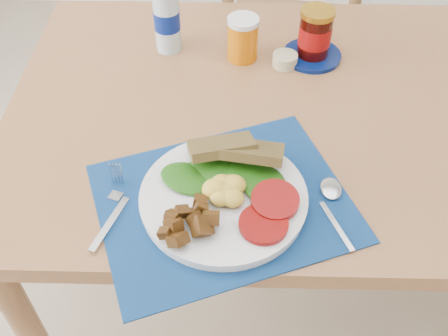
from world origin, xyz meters
name	(u,v)px	position (x,y,z in m)	size (l,w,h in m)	color
table	(312,132)	(0.00, 0.20, 0.67)	(1.40, 0.90, 0.75)	brown
chair_far	(291,8)	(0.00, 0.88, 0.60)	(0.51, 0.49, 1.21)	brown
placemat	(224,202)	(-0.20, -0.09, 0.75)	(0.46, 0.36, 0.00)	black
breakfast_plate	(220,196)	(-0.21, -0.10, 0.78)	(0.31, 0.31, 0.07)	silver
fork	(114,206)	(-0.41, -0.11, 0.76)	(0.06, 0.19, 0.00)	#B2B5BA
spoon	(332,201)	(0.00, -0.09, 0.76)	(0.05, 0.17, 0.01)	#B2B5BA
water_bottle	(166,14)	(-0.35, 0.42, 0.85)	(0.06, 0.06, 0.22)	#ADBFCC
juice_glass	(243,40)	(-0.17, 0.38, 0.80)	(0.07, 0.07, 0.10)	#C86105
ramekin	(285,60)	(-0.06, 0.35, 0.77)	(0.06, 0.06, 0.03)	tan
jam_on_saucer	(314,37)	(0.01, 0.39, 0.81)	(0.15, 0.15, 0.13)	#04154D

